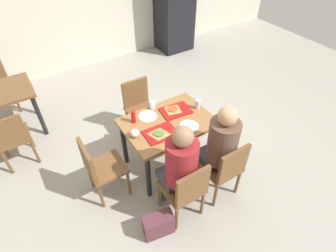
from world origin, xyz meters
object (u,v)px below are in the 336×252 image
object	(u,v)px
handbag	(158,225)
pizza_slice_a	(159,133)
foil_bundle	(135,133)
tray_red_near	(160,133)
paper_plate_near_edge	(189,126)
chair_left_end	(98,167)
pizza_slice_b	(173,109)
person_in_brown_jacket	(220,144)
chair_near_left	(186,189)
drink_fridge	(174,5)
main_table	(168,128)
chair_far_side	(139,105)
condiment_bottle	(134,117)
plastic_cup_b	(186,133)
tray_red_far	(176,111)
chair_near_right	(225,168)
plastic_cup_a	(152,105)
paper_plate_center	(148,116)
soda_can	(198,104)
background_chair_near	(12,137)
person_in_red	(179,164)

from	to	relation	value
handbag	pizza_slice_a	bearing A→B (deg)	57.44
pizza_slice_a	foil_bundle	size ratio (longest dim) A/B	2.47
tray_red_near	paper_plate_near_edge	xyz separation A→B (m)	(0.34, -0.07, -0.00)
chair_left_end	pizza_slice_b	size ratio (longest dim) A/B	3.48
person_in_brown_jacket	chair_left_end	bearing A→B (deg)	152.10
chair_near_left	drink_fridge	xyz separation A→B (m)	(2.23, 3.61, 0.46)
main_table	chair_far_side	distance (m)	0.77
tray_red_near	chair_near_left	bearing A→B (deg)	-97.13
condiment_bottle	pizza_slice_b	bearing A→B (deg)	-8.09
plastic_cup_b	drink_fridge	world-z (taller)	drink_fridge
foil_bundle	chair_far_side	bearing A→B (deg)	60.23
pizza_slice_a	pizza_slice_b	world-z (taller)	same
tray_red_far	foil_bundle	size ratio (longest dim) A/B	3.60
chair_near_right	paper_plate_near_edge	bearing A→B (deg)	100.72
foil_bundle	handbag	bearing A→B (deg)	-102.45
chair_near_right	plastic_cup_b	distance (m)	0.58
main_table	plastic_cup_a	size ratio (longest dim) A/B	10.46
pizza_slice_b	drink_fridge	xyz separation A→B (m)	(1.81, 2.71, 0.20)
chair_far_side	tray_red_near	xyz separation A→B (m)	(-0.18, -0.89, 0.25)
pizza_slice_a	handbag	xyz separation A→B (m)	(-0.40, -0.63, -0.61)
paper_plate_center	plastic_cup_b	world-z (taller)	plastic_cup_b
chair_near_right	drink_fridge	distance (m)	4.02
tray_red_far	pizza_slice_a	xyz separation A→B (m)	(-0.39, -0.26, 0.02)
chair_far_side	tray_red_near	distance (m)	0.94
chair_near_right	tray_red_near	xyz separation A→B (m)	(-0.44, 0.63, 0.25)
chair_left_end	soda_can	distance (m)	1.39
condiment_bottle	background_chair_near	size ratio (longest dim) A/B	0.19
soda_can	background_chair_near	xyz separation A→B (m)	(-2.08, 1.00, -0.30)
paper_plate_center	chair_far_side	bearing A→B (deg)	74.15
person_in_brown_jacket	background_chair_near	distance (m)	2.51
person_in_brown_jacket	foil_bundle	distance (m)	0.93
paper_plate_near_edge	pizza_slice_a	size ratio (longest dim) A/B	0.89
person_in_brown_jacket	plastic_cup_b	bearing A→B (deg)	128.08
main_table	chair_left_end	bearing A→B (deg)	180.00
chair_near_left	pizza_slice_a	xyz separation A→B (m)	(0.05, 0.61, 0.26)
tray_red_far	paper_plate_near_edge	size ratio (longest dim) A/B	1.64
pizza_slice_a	condiment_bottle	world-z (taller)	condiment_bottle
pizza_slice_a	person_in_brown_jacket	bearing A→B (deg)	-45.27
main_table	plastic_cup_b	bearing A→B (deg)	-85.30
pizza_slice_a	person_in_red	bearing A→B (deg)	-96.32
handbag	chair_near_right	bearing A→B (deg)	1.03
paper_plate_center	plastic_cup_b	size ratio (longest dim) A/B	2.20
main_table	soda_can	bearing A→B (deg)	2.41
chair_far_side	plastic_cup_a	bearing A→B (deg)	-93.40
handbag	person_in_red	bearing A→B (deg)	23.98
paper_plate_center	drink_fridge	size ratio (longest dim) A/B	0.12
person_in_red	condiment_bottle	distance (m)	0.83
tray_red_far	paper_plate_near_edge	xyz separation A→B (m)	(-0.03, -0.32, -0.00)
person_in_red	condiment_bottle	bearing A→B (deg)	95.43
chair_left_end	handbag	bearing A→B (deg)	-69.09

